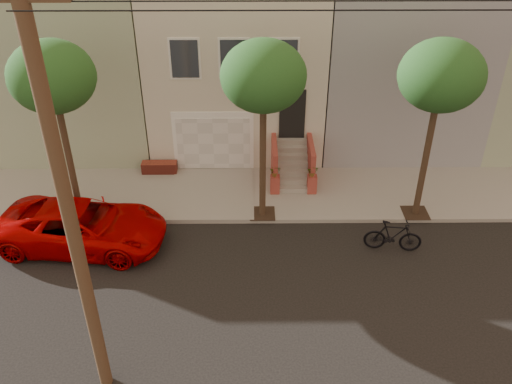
{
  "coord_description": "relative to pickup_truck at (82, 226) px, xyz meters",
  "views": [
    {
      "loc": [
        0.64,
        -12.02,
        11.16
      ],
      "look_at": [
        0.76,
        3.0,
        1.64
      ],
      "focal_mm": 37.86,
      "sensor_mm": 36.0,
      "label": 1
    }
  ],
  "objects": [
    {
      "name": "tree_left",
      "position": [
        -0.56,
        1.54,
        4.5
      ],
      "size": [
        2.7,
        2.57,
        6.3
      ],
      "color": "#2D2116",
      "rests_on": "sidewalk"
    },
    {
      "name": "tree_right",
      "position": [
        11.44,
        1.54,
        4.5
      ],
      "size": [
        2.7,
        2.57,
        6.3
      ],
      "color": "#2D2116",
      "rests_on": "sidewalk"
    },
    {
      "name": "motorcycle",
      "position": [
        10.16,
        -0.36,
        -0.2
      ],
      "size": [
        1.92,
        0.77,
        1.12
      ],
      "primitive_type": "imported",
      "rotation": [
        0.0,
        0.0,
        1.44
      ],
      "color": "black",
      "rests_on": "ground"
    },
    {
      "name": "pickup_truck",
      "position": [
        0.0,
        0.0,
        0.0
      ],
      "size": [
        5.7,
        3.09,
        1.52
      ],
      "primitive_type": "imported",
      "rotation": [
        0.0,
        0.0,
        1.46
      ],
      "color": "#B90000",
      "rests_on": "ground"
    },
    {
      "name": "ground",
      "position": [
        4.94,
        -2.36,
        -0.76
      ],
      "size": [
        90.0,
        90.0,
        0.0
      ],
      "primitive_type": "plane",
      "color": "black",
      "rests_on": "ground"
    },
    {
      "name": "house_row",
      "position": [
        4.94,
        8.83,
        2.89
      ],
      "size": [
        33.1,
        11.7,
        7.0
      ],
      "color": "beige",
      "rests_on": "sidewalk"
    },
    {
      "name": "sidewalk",
      "position": [
        4.94,
        2.99,
        -0.68
      ],
      "size": [
        40.0,
        3.7,
        0.15
      ],
      "primitive_type": "cube",
      "color": "gray",
      "rests_on": "ground"
    },
    {
      "name": "tree_mid",
      "position": [
        5.94,
        1.54,
        4.5
      ],
      "size": [
        2.7,
        2.57,
        6.3
      ],
      "color": "#2D2116",
      "rests_on": "sidewalk"
    }
  ]
}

